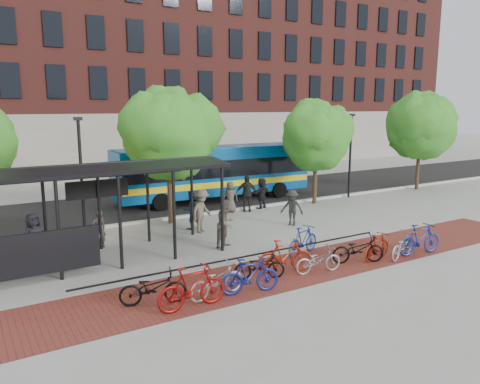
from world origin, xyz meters
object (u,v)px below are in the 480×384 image
pedestrian_5 (262,193)px  bike_3 (250,276)px  bike_1 (192,287)px  pedestrian_8 (226,223)px  bike_4 (259,266)px  pedestrian_3 (201,211)px  bus_shelter (74,181)px  pedestrian_9 (292,208)px  bike_5 (285,256)px  bike_11 (420,239)px  bike_0 (153,288)px  tree_d (421,123)px  bike_8 (358,249)px  bike_10 (402,245)px  pedestrian_6 (230,197)px  bus (214,170)px  pedestrian_4 (247,193)px  bike_2 (217,281)px  lamp_post_left (81,172)px  bike_6 (318,260)px  bike_9 (377,246)px  pedestrian_0 (34,237)px  tree_b (170,130)px  lamp_post_right (350,153)px  bike_7 (303,240)px  tree_c (317,133)px

pedestrian_5 → bike_3: bearing=34.5°
bike_1 → pedestrian_8: pedestrian_8 is taller
bike_4 → pedestrian_3: (0.96, 6.12, 0.54)m
bus_shelter → pedestrian_9: 10.11m
pedestrian_8 → bike_5: bearing=-110.7°
bike_11 → bus_shelter: bearing=70.0°
bike_1 → pedestrian_9: size_ratio=1.22×
bike_0 → bike_3: bearing=-86.8°
tree_d → pedestrian_3: tree_d is taller
bike_8 → bike_10: bike_8 is taller
bike_5 → pedestrian_6: bearing=-1.1°
bus → bike_4: 13.36m
bike_11 → pedestrian_4: 9.89m
bike_2 → bike_1: bearing=102.0°
lamp_post_left → bike_1: (0.68, -9.69, -2.12)m
lamp_post_left → bike_6: (5.58, -9.29, -2.30)m
bike_1 → bike_8: bearing=-86.8°
bike_9 → bike_10: 1.00m
bike_11 → pedestrian_0: bearing=68.5°
bike_8 → pedestrian_4: size_ratio=0.98×
pedestrian_5 → pedestrian_3: bearing=8.9°
bike_5 → bike_9: (3.73, -0.66, -0.08)m
bike_11 → pedestrian_9: size_ratio=1.17×
bus → bike_11: 13.52m
bus_shelter → pedestrian_8: bus_shelter is taller
pedestrian_5 → pedestrian_8: bearing=25.2°
bike_4 → bike_5: bearing=-63.6°
tree_b → pedestrian_4: size_ratio=3.30×
bike_6 → pedestrian_3: (-1.07, 6.67, 0.53)m
bus_shelter → bike_3: bus_shelter is taller
pedestrian_5 → bike_1: bearing=27.8°
bike_11 → pedestrian_5: pedestrian_5 is taller
lamp_post_right → bike_10: bearing=-124.7°
bus_shelter → pedestrian_5: bearing=21.7°
bike_8 → pedestrian_9: (1.27, 5.55, 0.35)m
lamp_post_right → bike_8: size_ratio=2.65×
bike_7 → bike_1: bearing=94.0°
bike_1 → bike_7: bike_1 is taller
bike_9 → pedestrian_9: pedestrian_9 is taller
lamp_post_left → bike_11: size_ratio=2.56×
bike_5 → pedestrian_8: pedestrian_8 is taller
lamp_post_left → bus_shelter: bearing=-105.5°
bus → tree_c: bearing=-37.6°
bus_shelter → tree_c: tree_c is taller
pedestrian_9 → bike_5: bearing=-75.4°
lamp_post_left → bike_10: bearing=-46.2°
bike_9 → bike_2: bearing=76.1°
tree_d → bike_4: 20.80m
bike_1 → pedestrian_8: 5.90m
lamp_post_right → pedestrian_4: lamp_post_right is taller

